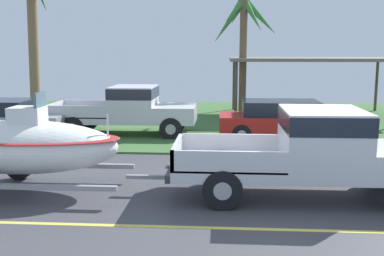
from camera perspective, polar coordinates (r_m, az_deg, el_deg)
The scene contains 8 objects.
ground at distance 18.37m, azimuth 8.24°, elevation -0.38°, with size 36.00×22.00×0.11m.
pickup_truck_towing at distance 10.19m, azimuth 15.40°, elevation -2.55°, with size 5.69×2.02×1.90m.
boat_on_trailer at distance 10.96m, azimuth -20.49°, elevation -2.08°, with size 5.79×2.15×2.23m.
parked_pickup_background at distance 17.25m, azimuth -7.24°, elevation 2.45°, with size 5.52×2.01×1.82m.
parked_sedan_near at distance 16.62m, azimuth 11.30°, elevation 0.88°, with size 4.68×1.89×1.38m.
carport_awning at distance 22.46m, azimuth 14.63°, elevation 8.02°, with size 7.70×4.73×2.77m.
palm_tree_near_left at distance 20.54m, azimuth 6.43°, elevation 12.31°, with size 2.97×2.78×5.48m.
palm_tree_mid at distance 21.33m, azimuth -19.07°, elevation 14.19°, with size 3.29×3.26×6.79m.
Camera 1 is at (-1.40, -9.66, 3.12)m, focal length 43.56 mm.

